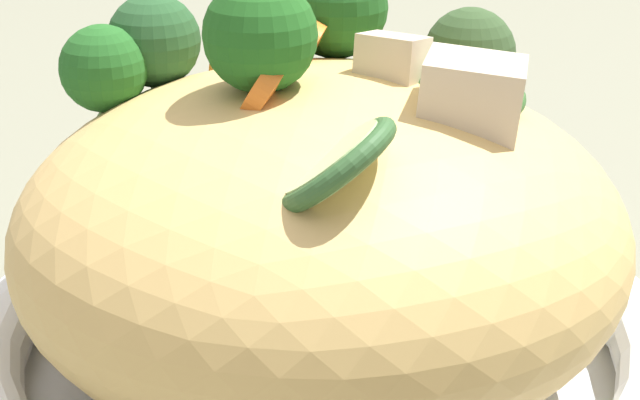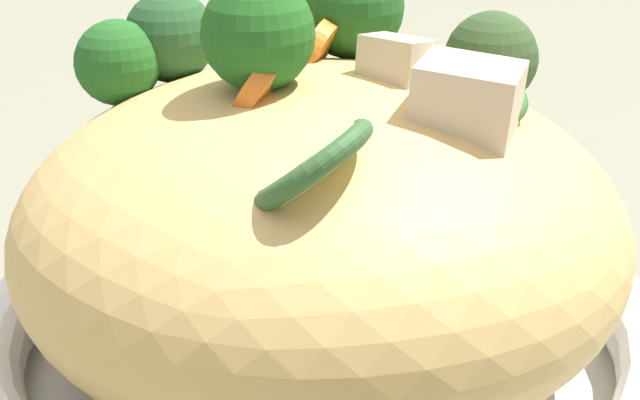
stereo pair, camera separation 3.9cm
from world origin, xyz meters
The scene contains 6 objects.
serving_bowl centered at (0.00, 0.00, 0.03)m, with size 0.30×0.30×0.05m.
noodle_heap centered at (0.00, 0.00, 0.08)m, with size 0.24×0.24×0.13m.
broccoli_florets centered at (0.02, 0.04, 0.15)m, with size 0.20×0.13×0.09m.
carrot_coins centered at (0.00, 0.03, 0.14)m, with size 0.08×0.09×0.03m.
zucchini_slices centered at (0.00, -0.04, 0.14)m, with size 0.14×0.08×0.03m.
chicken_chunks centered at (0.03, -0.04, 0.15)m, with size 0.05×0.08×0.03m.
Camera 1 is at (-0.25, -0.26, 0.25)m, focal length 54.77 mm.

